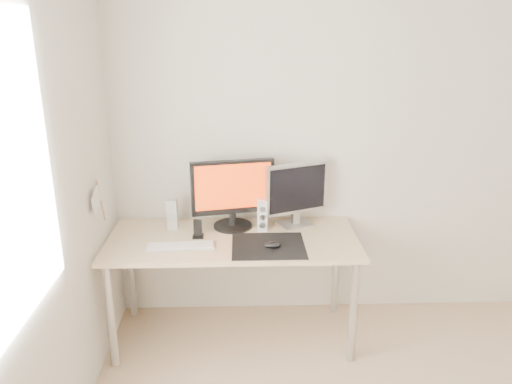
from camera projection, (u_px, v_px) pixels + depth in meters
name	position (u px, v px, depth m)	size (l,w,h in m)	color
wall_back	(368.00, 144.00, 3.41)	(3.50, 3.50, 0.00)	white
mousepad	(268.00, 246.00, 3.07)	(0.45, 0.40, 0.00)	black
mouse	(272.00, 245.00, 3.04)	(0.10, 0.06, 0.04)	black
desk	(233.00, 249.00, 3.22)	(1.60, 0.70, 0.73)	#D1B587
main_monitor	(233.00, 192.00, 3.28)	(0.55, 0.31, 0.47)	black
second_monitor	(296.00, 192.00, 3.32)	(0.43, 0.23, 0.43)	silver
speaker_left	(172.00, 214.00, 3.31)	(0.07, 0.08, 0.21)	silver
speaker_right	(262.00, 215.00, 3.29)	(0.07, 0.08, 0.21)	white
keyboard	(181.00, 246.00, 3.06)	(0.43, 0.15, 0.02)	silver
phone_dock	(198.00, 232.00, 3.19)	(0.07, 0.06, 0.12)	black
pennant	(98.00, 200.00, 2.94)	(0.01, 0.23, 0.29)	#A57F54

